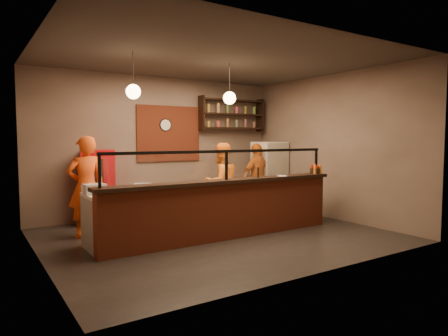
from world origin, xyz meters
TOP-DOWN VIEW (x-y plane):
  - floor at (0.00, 0.00)m, footprint 6.00×6.00m
  - ceiling at (0.00, 0.00)m, footprint 6.00×6.00m
  - wall_back at (0.00, 2.50)m, footprint 6.00×0.00m
  - wall_left at (-3.00, 0.00)m, footprint 0.00×5.00m
  - wall_right at (3.00, 0.00)m, footprint 0.00×5.00m
  - wall_front at (0.00, -2.50)m, footprint 6.00×0.00m
  - brick_patch at (0.20, 2.47)m, footprint 1.60×0.04m
  - service_counter at (0.00, -0.30)m, footprint 4.60×0.25m
  - counter_ledge at (0.00, -0.30)m, footprint 4.70×0.37m
  - worktop_cabinet at (0.00, 0.20)m, footprint 4.60×0.75m
  - worktop at (0.00, 0.20)m, footprint 4.60×0.75m
  - sneeze_guard at (0.00, -0.30)m, footprint 4.50×0.05m
  - wall_shelving at (1.90, 2.32)m, footprint 1.84×0.28m
  - wall_clock at (0.10, 2.46)m, footprint 0.30×0.04m
  - pendant_left at (-1.50, 0.20)m, footprint 0.24×0.24m
  - pendant_right at (0.40, 0.20)m, footprint 0.24×0.24m
  - cook_left at (-2.05, 1.18)m, footprint 0.67×0.44m
  - cook_mid at (0.64, 0.87)m, footprint 0.83×0.65m
  - cook_right at (2.05, 1.45)m, footprint 1.03×0.55m
  - fridge at (2.60, 1.67)m, footprint 0.71×0.67m
  - red_cooler at (-1.55, 2.15)m, footprint 0.81×0.78m
  - pizza_dough at (0.07, 0.16)m, footprint 0.65×0.65m
  - prep_tub_a at (-2.15, 0.31)m, footprint 0.36×0.33m
  - prep_tub_b at (-2.15, 0.25)m, footprint 0.33×0.27m
  - prep_tub_c at (-1.43, 0.00)m, footprint 0.35×0.32m
  - rolling_pin at (-0.39, 0.38)m, footprint 0.32×0.20m
  - condiment_caddy at (2.20, -0.31)m, footprint 0.25×0.22m
  - pepper_mill at (0.69, -0.32)m, footprint 0.05×0.05m
  - small_plate at (1.24, -0.37)m, footprint 0.21×0.21m

SIDE VIEW (x-z plane):
  - floor at x=0.00m, z-range 0.00..0.00m
  - worktop_cabinet at x=0.00m, z-range 0.00..0.85m
  - service_counter at x=0.00m, z-range 0.00..1.00m
  - red_cooler at x=-1.55m, z-range 0.00..1.55m
  - cook_right at x=2.05m, z-range 0.00..1.67m
  - cook_mid at x=0.64m, z-range 0.00..1.69m
  - fridge at x=2.60m, z-range 0.00..1.70m
  - worktop at x=0.00m, z-range 0.85..0.90m
  - pizza_dough at x=0.07m, z-range 0.90..0.91m
  - cook_left at x=-2.05m, z-range 0.00..1.83m
  - rolling_pin at x=-0.39m, z-range 0.90..0.96m
  - prep_tub_c at x=-1.43m, z-range 0.90..1.05m
  - prep_tub_a at x=-2.15m, z-range 0.90..1.05m
  - prep_tub_b at x=-2.15m, z-range 0.90..1.06m
  - counter_ledge at x=0.00m, z-range 1.00..1.06m
  - small_plate at x=1.24m, z-range 1.06..1.07m
  - condiment_caddy at x=2.20m, z-range 1.06..1.17m
  - pepper_mill at x=0.69m, z-range 1.06..1.25m
  - sneeze_guard at x=0.00m, z-range 1.11..1.63m
  - wall_back at x=0.00m, z-range -1.40..4.60m
  - wall_left at x=-3.00m, z-range -0.90..4.10m
  - wall_right at x=3.00m, z-range -0.90..4.10m
  - wall_front at x=0.00m, z-range -1.40..4.60m
  - brick_patch at x=0.20m, z-range 1.25..2.55m
  - wall_clock at x=0.10m, z-range 1.95..2.25m
  - wall_shelving at x=1.90m, z-range 1.98..2.83m
  - pendant_left at x=-1.50m, z-range 2.17..2.94m
  - pendant_right at x=0.40m, z-range 2.17..2.94m
  - ceiling at x=0.00m, z-range 3.20..3.20m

